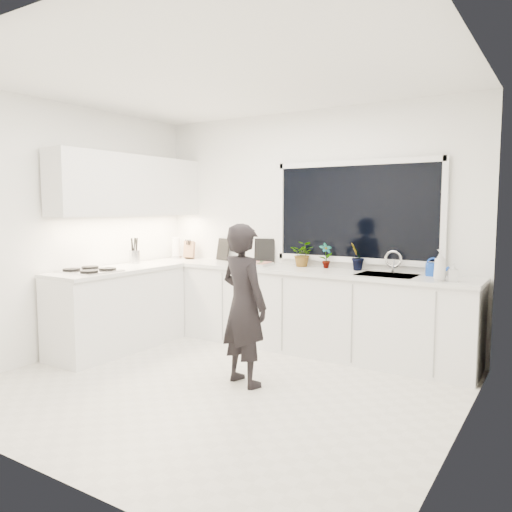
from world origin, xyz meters
The scene contains 25 objects.
floor centered at (0.00, 0.00, -0.01)m, with size 4.00×3.50×0.02m, color beige.
wall_back centered at (0.00, 1.76, 1.35)m, with size 4.00×0.02×2.70m, color white.
wall_left centered at (-2.01, 0.00, 1.35)m, with size 0.02×3.50×2.70m, color white.
wall_right centered at (2.01, 0.00, 1.35)m, with size 0.02×3.50×2.70m, color white.
ceiling centered at (0.00, 0.00, 2.71)m, with size 4.00×3.50×0.02m, color white.
window centered at (0.60, 1.73, 1.55)m, with size 1.80×0.02×1.00m, color black.
base_cabinets_back centered at (0.00, 1.45, 0.44)m, with size 3.92×0.58×0.88m, color white.
base_cabinets_left centered at (-1.67, 0.35, 0.44)m, with size 0.58×1.60×0.88m, color white.
countertop_back centered at (0.00, 1.44, 0.90)m, with size 3.94×0.62×0.04m, color silver.
countertop_left centered at (-1.67, 0.35, 0.90)m, with size 0.62×1.60×0.04m, color silver.
upper_cabinets centered at (-1.79, 0.70, 1.85)m, with size 0.34×2.10×0.70m, color white.
sink centered at (1.05, 1.45, 0.87)m, with size 0.58×0.42×0.14m, color silver.
faucet centered at (1.05, 1.65, 1.03)m, with size 0.03×0.03×0.22m, color silver.
stovetop centered at (-1.69, 0.00, 0.94)m, with size 0.56×0.48×0.03m, color black.
person centered at (0.15, 0.18, 0.73)m, with size 0.53×0.35×1.46m, color black.
pizza_tray centered at (-0.55, 1.42, 0.94)m, with size 0.42×0.31×0.03m, color silver.
pizza centered at (-0.55, 1.42, 0.95)m, with size 0.39×0.28×0.01m, color red.
watering_can centered at (1.46, 1.61, 0.98)m, with size 0.14×0.14×0.13m, color #1341B6.
paper_towel_roll centered at (-1.85, 1.55, 1.05)m, with size 0.11×0.11×0.26m, color white.
knife_block centered at (-1.65, 1.59, 1.03)m, with size 0.13×0.10×0.22m, color brown.
utensil_crock centered at (-1.85, 0.80, 1.00)m, with size 0.13×0.13×0.16m, color silver.
picture_frame_large centered at (-1.17, 1.69, 1.06)m, with size 0.22×0.02×0.28m, color black.
picture_frame_small centered at (-0.55, 1.69, 1.07)m, with size 0.25×0.02×0.30m, color black.
herb_plants centered at (0.21, 1.61, 1.07)m, with size 0.88×0.27×0.30m.
soap_bottles centered at (1.62, 1.30, 1.05)m, with size 0.24×0.16×0.29m.
Camera 1 is at (2.61, -3.48, 1.60)m, focal length 35.00 mm.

